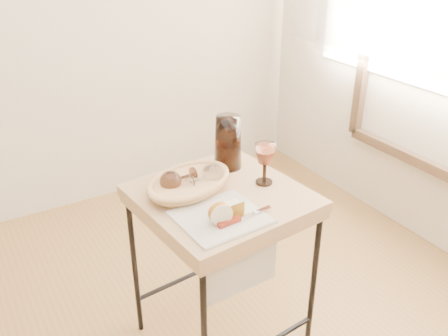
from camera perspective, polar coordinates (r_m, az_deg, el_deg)
side_table at (r=2.13m, az=-0.28°, el=-12.03°), size 0.66×0.66×0.78m
tea_towel at (r=1.76m, az=-0.43°, el=-5.71°), size 0.31×0.28×0.01m
bread_basket at (r=1.93m, az=-4.07°, el=-1.90°), size 0.40×0.34×0.05m
goblet_lying_a at (r=1.91m, az=-5.11°, el=-1.18°), size 0.15×0.10×0.09m
goblet_lying_b at (r=1.92m, az=-2.48°, el=-1.06°), size 0.14×0.10×0.08m
pitcher at (r=2.07m, az=0.46°, el=3.05°), size 0.23×0.28×0.27m
wine_goblet at (r=1.95m, az=4.79°, el=0.52°), size 0.10×0.10×0.18m
apple_half at (r=1.71m, az=-0.50°, el=-5.18°), size 0.10×0.06×0.08m
apple_wedge at (r=1.75m, az=0.77°, el=-4.83°), size 0.07×0.04×0.05m
table_knife at (r=1.74m, az=2.26°, el=-5.68°), size 0.23×0.04×0.02m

